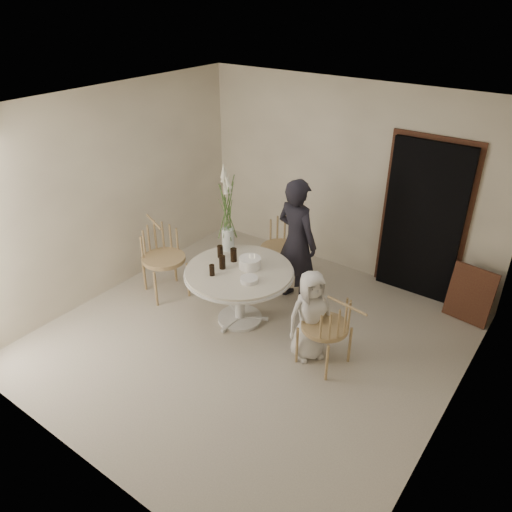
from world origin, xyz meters
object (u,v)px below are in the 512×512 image
Objects in this scene: birthday_cake at (250,263)px; flower_vase at (227,213)px; chair_right at (335,324)px; boy at (310,316)px; table at (239,278)px; chair_left at (160,248)px; chair_far at (286,239)px; girl at (297,242)px.

flower_vase is at bearing 157.22° from birthday_cake.
boy is at bearing -86.92° from chair_right.
chair_left reaches higher than table.
chair_far is 1.94m from chair_right.
girl is at bearing -37.78° from chair_left.
girl reaches higher than chair_far.
girl is at bearing 73.96° from boy.
table is at bearing 82.79° from girl.
table is 1.05m from boy.
chair_right is 0.32m from boy.
chair_right is (1.37, -0.11, -0.03)m from table.
girl is at bearing -44.31° from chair_far.
table is 4.97× the size of birthday_cake.
table is 0.78× the size of girl.
table is 1.18m from chair_far.
flower_vase is (-0.35, -0.84, 0.60)m from chair_far.
birthday_cake is at bearing -91.67° from chair_right.
flower_vase reaches higher than birthday_cake.
flower_vase reaches higher than girl.
chair_left is (-1.32, -0.04, 0.02)m from table.
table is 1.48× the size of chair_right.
table is at bearing -64.46° from chair_left.
table is 1.16× the size of flower_vase.
birthday_cake is (0.07, 0.12, 0.18)m from table.
boy is (2.36, -0.03, -0.09)m from chair_left.
table is 1.37m from chair_right.
chair_right is at bearing -4.45° from table.
flower_vase reaches higher than boy.
chair_left is 0.91× the size of boy.
girl is at bearing 70.93° from table.
birthday_cake reaches higher than table.
girl is 0.96m from flower_vase.
boy is at bearing -49.32° from chair_far.
table is 1.35× the size of chair_far.
chair_right is 0.91× the size of chair_left.
boy is (1.05, -0.08, -0.07)m from table.
flower_vase reaches higher than chair_right.
flower_vase is at bearing 108.42° from boy.
chair_far is at bearing 76.12° from boy.
birthday_cake is at bearing -22.78° from flower_vase.
table is at bearing -120.19° from birthday_cake.
girl is (-1.08, 0.94, 0.27)m from chair_right.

